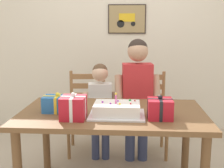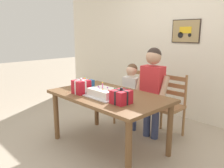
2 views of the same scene
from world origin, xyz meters
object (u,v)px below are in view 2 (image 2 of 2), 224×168
child_older (152,84)px  gift_box_red_large (85,84)px  child_younger (131,90)px  birthday_cake (104,93)px  dining_table (109,101)px  chair_right (168,105)px  chair_left (132,96)px  gift_box_beside_cake (81,87)px  gift_box_corner_small (121,97)px

child_older → gift_box_red_large: bearing=-135.0°
child_older → child_younger: bearing=179.9°
birthday_cake → dining_table: bearing=110.8°
dining_table → chair_right: chair_right is taller
gift_box_red_large → chair_left: bearing=83.2°
chair_left → child_older: size_ratio=0.70×
dining_table → gift_box_beside_cake: (-0.29, -0.22, 0.18)m
birthday_cake → chair_right: 1.07m
chair_right → birthday_cake: bearing=-107.1°
birthday_cake → gift_box_beside_cake: size_ratio=2.09×
birthday_cake → gift_box_beside_cake: 0.35m
gift_box_corner_small → child_younger: (-0.55, 0.80, -0.17)m
dining_table → chair_left: (-0.35, 0.86, -0.17)m
birthday_cake → chair_right: bearing=72.9°
birthday_cake → child_older: (0.17, 0.75, 0.02)m
dining_table → child_younger: bearing=105.0°
gift_box_red_large → gift_box_beside_cake: (0.17, -0.18, 0.02)m
dining_table → gift_box_red_large: (-0.45, -0.03, 0.16)m
birthday_cake → gift_box_corner_small: bearing=-7.7°
birthday_cake → child_older: size_ratio=0.34×
dining_table → gift_box_red_large: 0.48m
child_older → child_younger: child_older is taller
dining_table → chair_right: bearing=68.3°
dining_table → gift_box_corner_small: gift_box_corner_small is taller
child_older → child_younger: 0.42m
gift_box_red_large → chair_right: chair_right is taller
child_younger → child_older: bearing=-0.1°
gift_box_corner_small → chair_right: chair_right is taller
dining_table → chair_left: chair_left is taller
dining_table → child_younger: 0.66m
child_older → chair_left: bearing=158.5°
gift_box_corner_small → child_younger: child_younger is taller
dining_table → gift_box_corner_small: size_ratio=7.68×
dining_table → gift_box_red_large: bearing=-176.1°
dining_table → child_younger: size_ratio=1.47×
gift_box_beside_cake → chair_left: bearing=93.3°
gift_box_red_large → dining_table: bearing=3.9°
gift_box_corner_small → child_younger: size_ratio=0.19×
chair_left → child_older: child_older is taller
dining_table → birthday_cake: (0.04, -0.11, 0.14)m
dining_table → gift_box_beside_cake: gift_box_beside_cake is taller
chair_left → dining_table: bearing=-68.0°
birthday_cake → child_younger: child_younger is taller
child_older → gift_box_beside_cake: bearing=-120.5°
birthday_cake → chair_left: (-0.39, 0.98, -0.31)m
child_younger → birthday_cake: bearing=-74.1°
dining_table → chair_right: (0.34, 0.86, -0.17)m
gift_box_red_large → gift_box_corner_small: size_ratio=1.20×
chair_right → child_younger: 0.59m
gift_box_corner_small → chair_right: (-0.04, 1.02, -0.34)m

